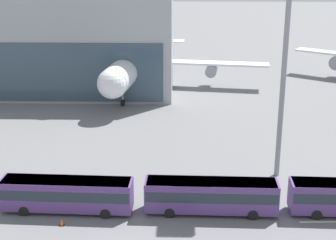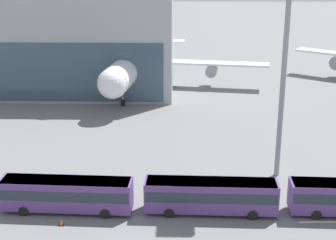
# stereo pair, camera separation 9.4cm
# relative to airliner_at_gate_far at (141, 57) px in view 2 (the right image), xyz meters

# --- Properties ---
(airliner_at_gate_far) EXTENTS (47.34, 43.37, 13.38)m
(airliner_at_gate_far) POSITION_rel_airliner_at_gate_far_xyz_m (0.00, 0.00, 0.00)
(airliner_at_gate_far) COLOR white
(airliner_at_gate_far) RESTS_ON ground_plane
(shuttle_bus_0) EXTENTS (12.85, 3.11, 3.33)m
(shuttle_bus_0) POSITION_rel_airliner_at_gate_far_xyz_m (-3.44, -49.62, -3.25)
(shuttle_bus_0) COLOR #56387A
(shuttle_bus_0) RESTS_ON ground_plane
(shuttle_bus_1) EXTENTS (12.82, 2.90, 3.33)m
(shuttle_bus_1) POSITION_rel_airliner_at_gate_far_xyz_m (10.53, -49.56, -3.25)
(shuttle_bus_1) COLOR #56387A
(shuttle_bus_1) RESTS_ON ground_plane
(floodlight_mast) EXTENTS (3.19, 3.19, 25.38)m
(floodlight_mast) POSITION_rel_airliner_at_gate_far_xyz_m (18.50, -40.58, 13.41)
(floodlight_mast) COLOR gray
(floodlight_mast) RESTS_ON ground_plane
(lane_stripe_5) EXTENTS (8.55, 1.56, 0.01)m
(lane_stripe_5) POSITION_rel_airliner_at_gate_far_xyz_m (9.49, -47.26, -5.20)
(lane_stripe_5) COLOR silver
(lane_stripe_5) RESTS_ON ground_plane
(traffic_cone_0) EXTENTS (0.46, 0.46, 0.65)m
(traffic_cone_0) POSITION_rel_airliner_at_gate_far_xyz_m (-3.43, -52.37, -4.88)
(traffic_cone_0) COLOR black
(traffic_cone_0) RESTS_ON ground_plane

